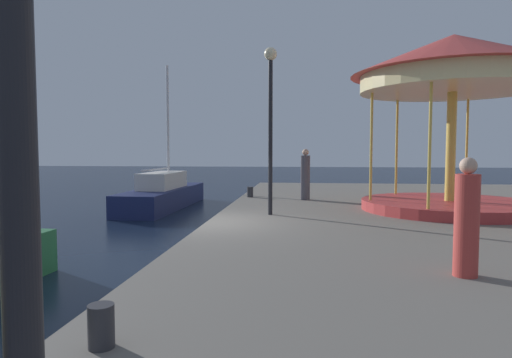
% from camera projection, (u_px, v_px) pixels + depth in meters
% --- Properties ---
extents(ground_plane, '(120.00, 120.00, 0.00)m').
position_uv_depth(ground_plane, '(207.00, 252.00, 11.26)').
color(ground_plane, black).
extents(quay_dock, '(14.61, 27.50, 0.80)m').
position_uv_depth(quay_dock, '(508.00, 243.00, 10.44)').
color(quay_dock, slate).
rests_on(quay_dock, ground).
extents(sailboat_navy, '(2.01, 7.44, 6.55)m').
position_uv_depth(sailboat_navy, '(163.00, 194.00, 19.98)').
color(sailboat_navy, '#19214C').
rests_on(sailboat_navy, ground).
extents(carousel, '(5.96, 5.96, 5.23)m').
position_uv_depth(carousel, '(453.00, 81.00, 12.99)').
color(carousel, '#B23333').
rests_on(carousel, quay_dock).
extents(lamp_post_mid_promenade, '(0.36, 0.36, 4.65)m').
position_uv_depth(lamp_post_mid_promenade, '(270.00, 102.00, 12.20)').
color(lamp_post_mid_promenade, black).
rests_on(lamp_post_mid_promenade, quay_dock).
extents(bollard_south, '(0.24, 0.24, 0.40)m').
position_uv_depth(bollard_south, '(250.00, 192.00, 17.09)').
color(bollard_south, '#2D2D33').
rests_on(bollard_south, quay_dock).
extents(bollard_north, '(0.24, 0.24, 0.40)m').
position_uv_depth(bollard_north, '(101.00, 326.00, 4.02)').
color(bollard_north, '#2D2D33').
rests_on(bollard_north, quay_dock).
extents(person_far_corner, '(0.34, 0.34, 1.87)m').
position_uv_depth(person_far_corner, '(305.00, 176.00, 16.17)').
color(person_far_corner, '#514C56').
rests_on(person_far_corner, quay_dock).
extents(person_by_the_water, '(0.34, 0.34, 1.71)m').
position_uv_depth(person_by_the_water, '(467.00, 221.00, 6.27)').
color(person_by_the_water, '#B23833').
rests_on(person_by_the_water, quay_dock).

